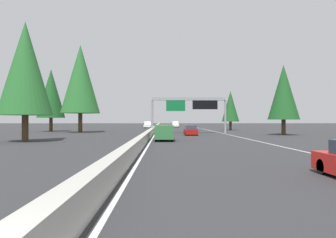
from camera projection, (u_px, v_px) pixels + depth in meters
ground_plane at (155, 131)px, 62.19m from camera, size 320.00×320.00×0.00m
median_barrier at (156, 127)px, 82.18m from camera, size 180.00×0.56×0.90m
shoulder_stripe_right at (207, 130)px, 72.35m from camera, size 160.00×0.16×0.01m
shoulder_stripe_median at (158, 130)px, 72.19m from camera, size 160.00×0.16×0.01m
sign_gantry_overhead at (190, 105)px, 53.16m from camera, size 0.50×12.68×6.05m
minivan_distant_b at (164, 132)px, 34.43m from camera, size 5.00×1.95×1.69m
sedan_near_right at (191, 130)px, 47.08m from camera, size 4.40×1.80×1.47m
pickup_far_right at (175, 124)px, 100.11m from camera, size 5.60×2.00×1.86m
oncoming_near at (148, 125)px, 90.58m from camera, size 5.60×2.00×1.86m
conifer_right_near at (284, 92)px, 47.47m from camera, size 4.64×4.64×10.55m
conifer_right_mid at (230, 106)px, 70.13m from camera, size 3.82×3.82×8.68m
conifer_left_foreground at (25, 68)px, 32.84m from camera, size 5.51×5.51×12.52m
conifer_left_near at (80, 79)px, 57.22m from camera, size 6.99×6.99×15.88m
conifer_left_mid at (51, 94)px, 62.57m from camera, size 5.42×5.42×12.31m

